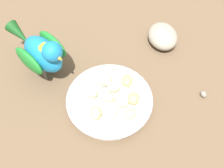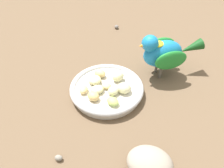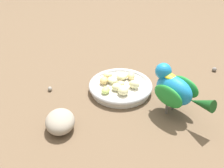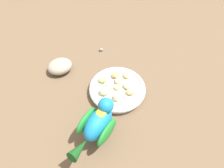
% 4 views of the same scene
% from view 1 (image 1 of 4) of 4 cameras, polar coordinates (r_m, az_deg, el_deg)
% --- Properties ---
extents(ground_plane, '(4.00, 4.00, 0.00)m').
position_cam_1_polar(ground_plane, '(0.66, -0.13, -5.42)').
color(ground_plane, brown).
extents(feeding_bowl, '(0.20, 0.20, 0.03)m').
position_cam_1_polar(feeding_bowl, '(0.65, -0.13, -3.31)').
color(feeding_bowl, beige).
rests_on(feeding_bowl, ground_plane).
extents(apple_piece_0, '(0.04, 0.04, 0.03)m').
position_cam_1_polar(apple_piece_0, '(0.66, -1.91, 0.94)').
color(apple_piece_0, beige).
rests_on(apple_piece_0, feeding_bowl).
extents(apple_piece_1, '(0.04, 0.04, 0.02)m').
position_cam_1_polar(apple_piece_1, '(0.65, 0.36, -0.56)').
color(apple_piece_1, beige).
rests_on(apple_piece_1, feeding_bowl).
extents(apple_piece_2, '(0.04, 0.04, 0.03)m').
position_cam_1_polar(apple_piece_2, '(0.64, -4.39, -1.69)').
color(apple_piece_2, beige).
rests_on(apple_piece_2, feeding_bowl).
extents(apple_piece_3, '(0.03, 0.04, 0.02)m').
position_cam_1_polar(apple_piece_3, '(0.64, 4.31, -2.74)').
color(apple_piece_3, tan).
rests_on(apple_piece_3, feeding_bowl).
extents(apple_piece_4, '(0.04, 0.04, 0.02)m').
position_cam_1_polar(apple_piece_4, '(0.66, 3.11, 0.68)').
color(apple_piece_4, '#B2CC66').
rests_on(apple_piece_4, feeding_bowl).
extents(apple_piece_5, '(0.05, 0.05, 0.02)m').
position_cam_1_polar(apple_piece_5, '(0.62, -0.55, -5.76)').
color(apple_piece_5, beige).
rests_on(apple_piece_5, feeding_bowl).
extents(apple_piece_6, '(0.03, 0.03, 0.01)m').
position_cam_1_polar(apple_piece_6, '(0.64, -0.14, -2.70)').
color(apple_piece_6, '#E5C67F').
rests_on(apple_piece_6, feeding_bowl).
extents(apple_piece_7, '(0.03, 0.04, 0.02)m').
position_cam_1_polar(apple_piece_7, '(0.62, -3.38, -5.91)').
color(apple_piece_7, '#E5C67F').
rests_on(apple_piece_7, feeding_bowl).
extents(apple_piece_8, '(0.05, 0.05, 0.02)m').
position_cam_1_polar(apple_piece_8, '(0.63, 2.02, -3.73)').
color(apple_piece_8, beige).
rests_on(apple_piece_8, feeding_bowl).
extents(apple_piece_9, '(0.03, 0.02, 0.02)m').
position_cam_1_polar(apple_piece_9, '(0.62, 3.78, -6.07)').
color(apple_piece_9, '#E5C67F').
rests_on(apple_piece_9, feeding_bowl).
extents(parrot, '(0.14, 0.18, 0.14)m').
position_cam_1_polar(parrot, '(0.67, -14.17, 6.39)').
color(parrot, '#59544C').
rests_on(parrot, ground_plane).
extents(rock_large, '(0.08, 0.10, 0.05)m').
position_cam_1_polar(rock_large, '(0.78, 10.33, 9.59)').
color(rock_large, gray).
rests_on(rock_large, ground_plane).
extents(pebble_0, '(0.01, 0.02, 0.01)m').
position_cam_1_polar(pebble_0, '(0.71, 18.18, -1.98)').
color(pebble_0, gray).
rests_on(pebble_0, ground_plane).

